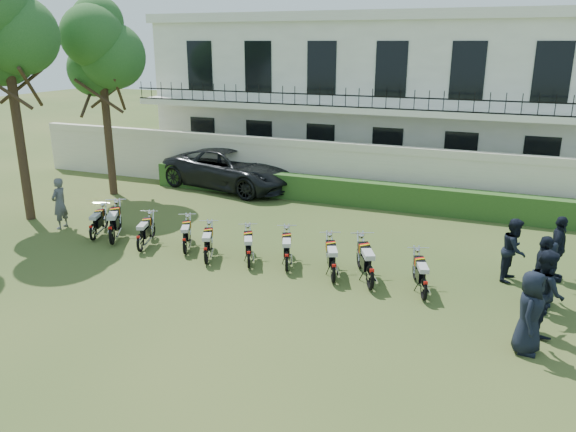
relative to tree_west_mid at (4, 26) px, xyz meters
The scene contains 24 objects.
ground 11.62m from the tree_west_mid, ahead, with size 100.00×100.00×0.00m, color #2D471C.
perimeter_wall 12.99m from the tree_west_mid, 36.52° to the left, with size 30.00×0.35×2.30m.
hedge 13.64m from the tree_west_mid, 30.67° to the left, with size 18.00×0.60×1.00m, color #244719.
building 16.32m from the tree_west_mid, 53.88° to the left, with size 20.40×9.60×7.40m.
tree_west_mid is the anchor object (origin of this frame).
tree_west_near 4.11m from the tree_west_mid, 82.87° to the left, with size 3.40×3.20×7.90m.
motorcycle_0 7.32m from the tree_west_mid, 15.58° to the right, with size 0.81×1.68×0.97m.
motorcycle_1 7.72m from the tree_west_mid, 13.95° to the right, with size 1.13×1.87×1.14m.
motorcycle_2 8.57m from the tree_west_mid, 12.80° to the right, with size 0.77×1.74×0.99m.
motorcycle_3 9.51m from the tree_west_mid, ahead, with size 0.88×1.60×0.95m.
motorcycle_4 10.33m from the tree_west_mid, ahead, with size 0.87×1.68×0.98m.
motorcycle_5 11.32m from the tree_west_mid, ahead, with size 0.90×1.63×0.97m.
motorcycle_6 12.22m from the tree_west_mid, ahead, with size 0.84×1.73×1.00m.
motorcycle_7 13.48m from the tree_west_mid, ahead, with size 0.89×1.79×1.04m.
motorcycle_8 14.37m from the tree_west_mid, ahead, with size 1.03×1.91×1.13m.
motorcycle_9 15.67m from the tree_west_mid, ahead, with size 0.77×1.75×0.99m.
suv 10.07m from the tree_west_mid, 55.63° to the left, with size 2.88×6.25×1.74m, color black.
inspector 6.07m from the tree_west_mid, 12.00° to the right, with size 0.64×0.42×1.77m, color slate.
officer_0 17.90m from the tree_west_mid, 10.29° to the right, with size 0.87×0.57×1.79m, color black.
officer_1 18.02m from the tree_west_mid, ahead, with size 0.94×0.73×1.93m, color black.
officer_2 17.90m from the tree_west_mid, ahead, with size 1.11×0.46×1.90m, color black.
officer_3 18.03m from the tree_west_mid, ahead, with size 0.79×0.52×1.62m, color black.
officer_4 17.31m from the tree_west_mid, ahead, with size 0.84×0.65×1.72m, color black.
officer_5 18.34m from the tree_west_mid, ahead, with size 1.05×0.44×1.79m, color black.
Camera 1 is at (6.56, -13.47, 6.18)m, focal length 35.00 mm.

